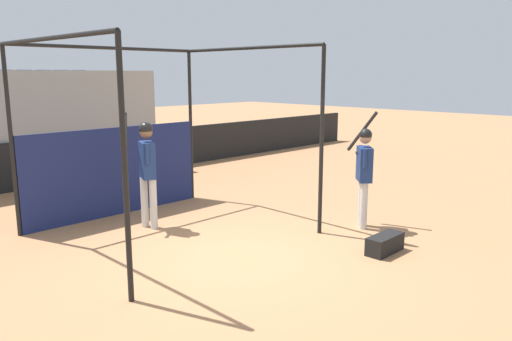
{
  "coord_description": "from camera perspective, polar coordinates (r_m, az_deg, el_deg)",
  "views": [
    {
      "loc": [
        -4.88,
        -5.26,
        2.72
      ],
      "look_at": [
        1.24,
        0.81,
        1.04
      ],
      "focal_mm": 35.0,
      "sensor_mm": 36.0,
      "label": 1
    }
  ],
  "objects": [
    {
      "name": "batting_cage",
      "position": [
        9.47,
        -14.25,
        2.39
      ],
      "size": [
        3.79,
        3.62,
        3.22
      ],
      "color": "black",
      "rests_on": "ground"
    },
    {
      "name": "player_batter",
      "position": [
        8.96,
        -12.39,
        0.75
      ],
      "size": [
        0.59,
        0.91,
        2.03
      ],
      "rotation": [
        0.0,
        0.0,
        1.19
      ],
      "color": "silver",
      "rests_on": "ground"
    },
    {
      "name": "bleacher_section",
      "position": [
        14.62,
        -25.66,
        4.79
      ],
      "size": [
        6.5,
        3.2,
        2.83
      ],
      "color": "#9E9E99",
      "rests_on": "ground"
    },
    {
      "name": "outfield_wall",
      "position": [
        13.19,
        -22.9,
        0.78
      ],
      "size": [
        24.0,
        0.12,
        1.15
      ],
      "color": "black",
      "rests_on": "ground"
    },
    {
      "name": "ground_plane",
      "position": [
        7.67,
        -2.29,
        -9.75
      ],
      "size": [
        60.0,
        60.0,
        0.0
      ],
      "primitive_type": "plane",
      "color": "#A8754C"
    },
    {
      "name": "equipment_bag",
      "position": [
        8.01,
        14.51,
        -8.12
      ],
      "size": [
        0.7,
        0.28,
        0.28
      ],
      "color": "black",
      "rests_on": "ground"
    },
    {
      "name": "player_waiting",
      "position": [
        9.0,
        12.24,
        0.28
      ],
      "size": [
        0.63,
        0.75,
        2.06
      ],
      "rotation": [
        0.0,
        0.0,
        0.75
      ],
      "color": "silver",
      "rests_on": "ground"
    }
  ]
}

